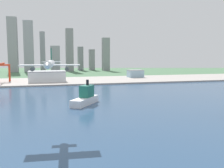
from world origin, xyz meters
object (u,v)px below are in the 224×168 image
at_px(warehouse_annex, 135,74).
at_px(port_crane_red, 3,68).
at_px(warehouse_main, 47,76).
at_px(ferry_boat, 85,97).
at_px(airplane_landing, 50,64).

bearing_deg(warehouse_annex, port_crane_red, -174.08).
bearing_deg(warehouse_main, ferry_boat, -80.75).
height_order(airplane_landing, port_crane_red, airplane_landing).
relative_size(ferry_boat, warehouse_annex, 1.35).
height_order(ferry_boat, warehouse_main, ferry_boat).
relative_size(airplane_landing, warehouse_annex, 1.41).
bearing_deg(port_crane_red, warehouse_main, -12.41).
distance_m(airplane_landing, port_crane_red, 340.95).
distance_m(airplane_landing, warehouse_annex, 405.48).
bearing_deg(airplane_landing, warehouse_main, 89.89).
height_order(ferry_boat, port_crane_red, port_crane_red).
distance_m(ferry_boat, warehouse_annex, 303.13).
bearing_deg(ferry_boat, warehouse_annex, 60.62).
xyz_separation_m(port_crane_red, warehouse_main, (76.00, -16.73, -15.18)).
bearing_deg(warehouse_annex, airplane_landing, -117.29).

